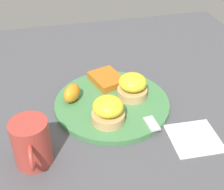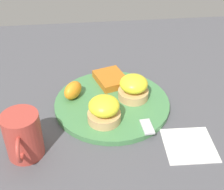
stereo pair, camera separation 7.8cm
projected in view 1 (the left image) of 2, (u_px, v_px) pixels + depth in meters
ground_plane at (112, 106)px, 0.80m from camera, size 1.10×1.10×0.00m
plate at (112, 103)px, 0.80m from camera, size 0.29×0.29×0.01m
sandwich_benedict_left at (108, 111)px, 0.72m from camera, size 0.08×0.08×0.06m
sandwich_benedict_right at (132, 86)px, 0.80m from camera, size 0.08×0.08×0.06m
hashbrown_patty at (107, 79)px, 0.86m from camera, size 0.11×0.10×0.02m
orange_wedge at (72, 93)px, 0.79m from camera, size 0.07×0.06×0.04m
fork at (139, 104)px, 0.78m from camera, size 0.24×0.03×0.00m
cup at (32, 143)px, 0.62m from camera, size 0.11×0.08×0.10m
napkin at (194, 138)px, 0.71m from camera, size 0.11×0.11×0.00m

